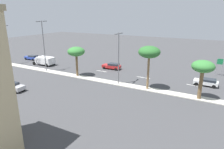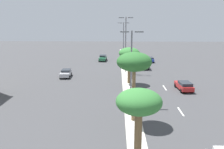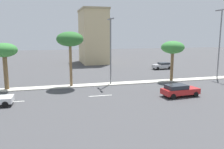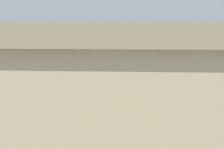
{
  "view_description": "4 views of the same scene",
  "coord_description": "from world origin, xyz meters",
  "px_view_note": "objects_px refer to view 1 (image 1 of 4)",
  "views": [
    {
      "loc": [
        -31.77,
        9.27,
        12.78
      ],
      "look_at": [
        -3.93,
        24.46,
        3.04
      ],
      "focal_mm": 32.08,
      "sensor_mm": 36.0,
      "label": 1
    },
    {
      "loc": [
        -1.78,
        -5.1,
        11.06
      ],
      "look_at": [
        -2.47,
        25.42,
        3.87
      ],
      "focal_mm": 38.61,
      "sensor_mm": 36.0,
      "label": 2
    },
    {
      "loc": [
        32.51,
        16.6,
        7.29
      ],
      "look_at": [
        2.42,
        24.81,
        1.89
      ],
      "focal_mm": 37.52,
      "sensor_mm": 36.0,
      "label": 3
    },
    {
      "loc": [
        -35.77,
        27.4,
        13.43
      ],
      "look_at": [
        3.34,
        29.07,
        3.75
      ],
      "focal_mm": 33.13,
      "sensor_mm": 36.0,
      "label": 4
    }
  ],
  "objects_px": {
    "palm_tree_mid": "(149,53)",
    "box_truck": "(44,60)",
    "sedan_red_outboard": "(112,66)",
    "street_lamp_left": "(44,43)",
    "palm_tree_inboard": "(76,52)",
    "street_lamp_far": "(5,42)",
    "street_lamp_rear": "(119,54)",
    "sedan_blue_trailing": "(32,57)",
    "palm_tree_right": "(203,68)",
    "sedan_silver_front": "(13,86)",
    "directional_road_sign": "(220,64)",
    "sedan_white_leading": "(207,82)"
  },
  "relations": [
    {
      "from": "street_lamp_rear",
      "to": "box_truck",
      "type": "relative_size",
      "value": 1.68
    },
    {
      "from": "directional_road_sign",
      "to": "palm_tree_mid",
      "type": "bearing_deg",
      "value": 144.71
    },
    {
      "from": "street_lamp_rear",
      "to": "street_lamp_left",
      "type": "distance_m",
      "value": 18.56
    },
    {
      "from": "street_lamp_left",
      "to": "sedan_red_outboard",
      "type": "xyz_separation_m",
      "value": [
        8.8,
        -12.46,
        -5.79
      ]
    },
    {
      "from": "sedan_red_outboard",
      "to": "sedan_silver_front",
      "type": "bearing_deg",
      "value": 157.98
    },
    {
      "from": "palm_tree_inboard",
      "to": "sedan_silver_front",
      "type": "height_order",
      "value": "palm_tree_inboard"
    },
    {
      "from": "palm_tree_inboard",
      "to": "street_lamp_far",
      "type": "relative_size",
      "value": 0.62
    },
    {
      "from": "directional_road_sign",
      "to": "palm_tree_right",
      "type": "xyz_separation_m",
      "value": [
        -15.21,
        2.22,
        2.48
      ]
    },
    {
      "from": "directional_road_sign",
      "to": "street_lamp_left",
      "type": "relative_size",
      "value": 0.33
    },
    {
      "from": "street_lamp_rear",
      "to": "sedan_silver_front",
      "type": "relative_size",
      "value": 2.36
    },
    {
      "from": "street_lamp_left",
      "to": "box_truck",
      "type": "relative_size",
      "value": 1.99
    },
    {
      "from": "palm_tree_inboard",
      "to": "sedan_red_outboard",
      "type": "height_order",
      "value": "palm_tree_inboard"
    },
    {
      "from": "sedan_red_outboard",
      "to": "sedan_blue_trailing",
      "type": "distance_m",
      "value": 25.01
    },
    {
      "from": "palm_tree_mid",
      "to": "box_truck",
      "type": "bearing_deg",
      "value": 82.45
    },
    {
      "from": "street_lamp_far",
      "to": "street_lamp_rear",
      "type": "bearing_deg",
      "value": -89.57
    },
    {
      "from": "sedan_red_outboard",
      "to": "directional_road_sign",
      "type": "bearing_deg",
      "value": -74.32
    },
    {
      "from": "palm_tree_right",
      "to": "street_lamp_far",
      "type": "bearing_deg",
      "value": 90.01
    },
    {
      "from": "sedan_red_outboard",
      "to": "box_truck",
      "type": "height_order",
      "value": "box_truck"
    },
    {
      "from": "palm_tree_right",
      "to": "sedan_red_outboard",
      "type": "bearing_deg",
      "value": 66.2
    },
    {
      "from": "directional_road_sign",
      "to": "palm_tree_mid",
      "type": "relative_size",
      "value": 0.49
    },
    {
      "from": "street_lamp_rear",
      "to": "box_truck",
      "type": "bearing_deg",
      "value": 80.7
    },
    {
      "from": "palm_tree_inboard",
      "to": "street_lamp_rear",
      "type": "relative_size",
      "value": 0.65
    },
    {
      "from": "directional_road_sign",
      "to": "box_truck",
      "type": "bearing_deg",
      "value": 105.82
    },
    {
      "from": "street_lamp_far",
      "to": "sedan_white_leading",
      "type": "bearing_deg",
      "value": -81.22
    },
    {
      "from": "palm_tree_right",
      "to": "palm_tree_inboard",
      "type": "bearing_deg",
      "value": 88.94
    },
    {
      "from": "sedan_blue_trailing",
      "to": "box_truck",
      "type": "relative_size",
      "value": 0.74
    },
    {
      "from": "palm_tree_inboard",
      "to": "sedan_blue_trailing",
      "type": "distance_m",
      "value": 22.53
    },
    {
      "from": "palm_tree_mid",
      "to": "sedan_white_leading",
      "type": "relative_size",
      "value": 1.79
    },
    {
      "from": "sedan_white_leading",
      "to": "sedan_blue_trailing",
      "type": "height_order",
      "value": "sedan_white_leading"
    },
    {
      "from": "palm_tree_right",
      "to": "sedan_blue_trailing",
      "type": "bearing_deg",
      "value": 81.54
    },
    {
      "from": "sedan_red_outboard",
      "to": "street_lamp_left",
      "type": "bearing_deg",
      "value": 125.23
    },
    {
      "from": "palm_tree_mid",
      "to": "street_lamp_left",
      "type": "height_order",
      "value": "street_lamp_left"
    },
    {
      "from": "palm_tree_right",
      "to": "sedan_silver_front",
      "type": "bearing_deg",
      "value": 111.87
    },
    {
      "from": "directional_road_sign",
      "to": "palm_tree_inboard",
      "type": "distance_m",
      "value": 30.16
    },
    {
      "from": "box_truck",
      "to": "palm_tree_inboard",
      "type": "bearing_deg",
      "value": -105.04
    },
    {
      "from": "palm_tree_mid",
      "to": "sedan_silver_front",
      "type": "height_order",
      "value": "palm_tree_mid"
    },
    {
      "from": "sedan_blue_trailing",
      "to": "street_lamp_far",
      "type": "bearing_deg",
      "value": 170.81
    },
    {
      "from": "palm_tree_mid",
      "to": "street_lamp_rear",
      "type": "relative_size",
      "value": 0.8
    },
    {
      "from": "street_lamp_left",
      "to": "street_lamp_far",
      "type": "relative_size",
      "value": 1.13
    },
    {
      "from": "sedan_white_leading",
      "to": "palm_tree_mid",
      "type": "bearing_deg",
      "value": 128.19
    },
    {
      "from": "sedan_red_outboard",
      "to": "palm_tree_mid",
      "type": "bearing_deg",
      "value": -126.43
    },
    {
      "from": "palm_tree_right",
      "to": "box_truck",
      "type": "bearing_deg",
      "value": 83.84
    },
    {
      "from": "palm_tree_inboard",
      "to": "sedan_blue_trailing",
      "type": "xyz_separation_m",
      "value": [
        6.27,
        21.18,
        -4.45
      ]
    },
    {
      "from": "street_lamp_rear",
      "to": "sedan_silver_front",
      "type": "xyz_separation_m",
      "value": [
        -11.65,
        14.3,
        -4.9
      ]
    },
    {
      "from": "sedan_blue_trailing",
      "to": "palm_tree_mid",
      "type": "bearing_deg",
      "value": -100.06
    },
    {
      "from": "palm_tree_inboard",
      "to": "street_lamp_far",
      "type": "distance_m",
      "value": 22.28
    },
    {
      "from": "directional_road_sign",
      "to": "sedan_blue_trailing",
      "type": "bearing_deg",
      "value": 100.18
    },
    {
      "from": "palm_tree_mid",
      "to": "box_truck",
      "type": "height_order",
      "value": "palm_tree_mid"
    },
    {
      "from": "sedan_white_leading",
      "to": "street_lamp_rear",
      "type": "bearing_deg",
      "value": 115.48
    },
    {
      "from": "box_truck",
      "to": "sedan_red_outboard",
      "type": "bearing_deg",
      "value": -74.01
    }
  ]
}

